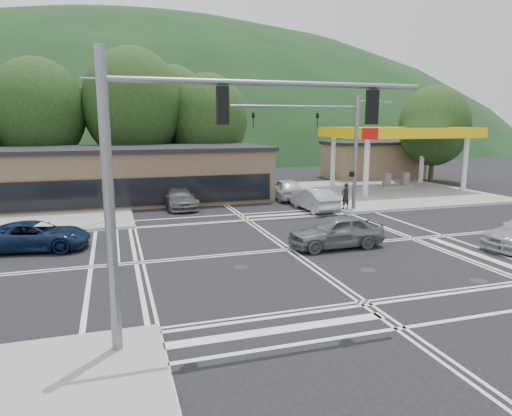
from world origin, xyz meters
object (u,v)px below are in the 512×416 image
object	(u,v)px
car_blue_west	(35,236)
car_northbound	(179,198)
car_queue_b	(286,189)
car_queue_a	(314,199)
car_grey_center	(336,231)
pedestrian	(345,196)

from	to	relation	value
car_blue_west	car_northbound	xyz separation A→B (m)	(8.27, 9.23, 0.05)
car_blue_west	car_northbound	world-z (taller)	car_northbound
car_queue_b	car_queue_a	bearing A→B (deg)	96.99
car_blue_west	car_grey_center	distance (m)	14.80
car_queue_b	car_northbound	world-z (taller)	car_queue_b
car_blue_west	car_grey_center	xyz separation A→B (m)	(14.25, -3.97, 0.11)
car_grey_center	car_blue_west	bearing A→B (deg)	-106.01
car_northbound	car_grey_center	bearing A→B (deg)	-69.61
car_queue_a	car_queue_b	world-z (taller)	car_queue_b
pedestrian	car_queue_a	bearing A→B (deg)	-37.02
car_blue_west	car_queue_a	world-z (taller)	car_queue_a
car_queue_b	car_northbound	size ratio (longest dim) A/B	0.96
car_blue_west	pedestrian	xyz separation A→B (m)	(19.35, 4.49, 0.37)
car_queue_a	car_blue_west	bearing A→B (deg)	15.34
car_queue_b	car_blue_west	bearing A→B (deg)	36.48
car_grey_center	car_northbound	bearing A→B (deg)	-156.08
car_queue_b	pedestrian	xyz separation A→B (m)	(2.16, -5.97, 0.22)
car_grey_center	car_queue_a	bearing A→B (deg)	161.11
car_queue_a	car_grey_center	bearing A→B (deg)	69.83
car_queue_a	car_northbound	size ratio (longest dim) A/B	0.92
car_grey_center	car_queue_b	distance (m)	14.72
car_blue_west	car_queue_b	size ratio (longest dim) A/B	1.02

